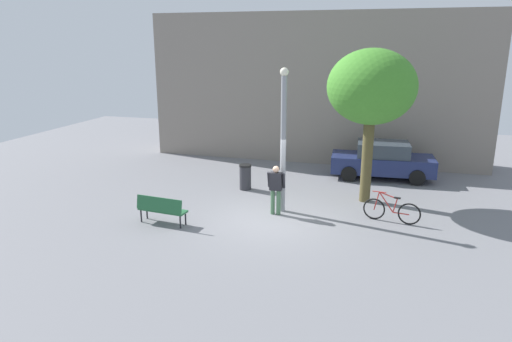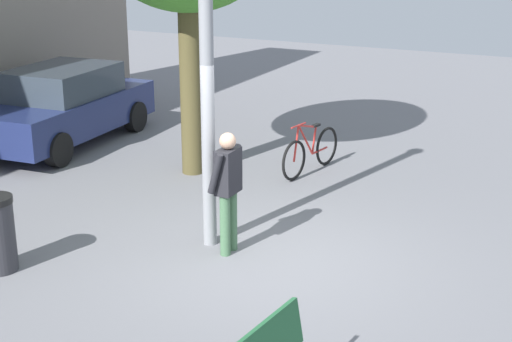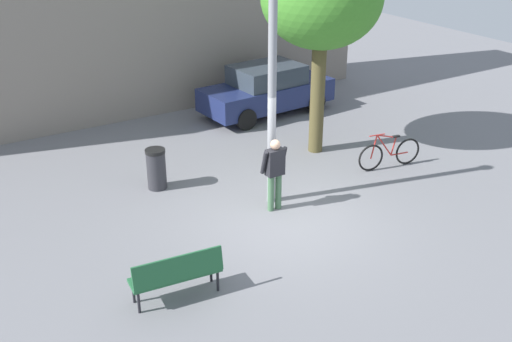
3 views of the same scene
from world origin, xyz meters
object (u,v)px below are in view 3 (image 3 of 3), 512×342
object	(u,v)px
lamppost	(272,94)
parked_car_navy	(267,90)
person_by_lamppost	(275,170)
bicycle_red	(389,154)
park_bench	(177,273)
trash_bin	(156,169)

from	to	relation	value
lamppost	parked_car_navy	size ratio (longest dim) A/B	1.12
person_by_lamppost	bicycle_red	xyz separation A→B (m)	(3.71, 0.33, -0.58)
person_by_lamppost	park_bench	distance (m)	3.77
person_by_lamppost	trash_bin	bearing A→B (deg)	127.13
lamppost	park_bench	xyz separation A→B (m)	(-3.39, -2.24, -2.02)
lamppost	trash_bin	bearing A→B (deg)	134.14
person_by_lamppost	trash_bin	world-z (taller)	person_by_lamppost
bicycle_red	parked_car_navy	distance (m)	5.16
lamppost	bicycle_red	xyz separation A→B (m)	(3.57, -0.03, -2.18)
lamppost	parked_car_navy	xyz separation A→B (m)	(3.16, 5.10, -1.79)
trash_bin	park_bench	bearing A→B (deg)	-108.98
person_by_lamppost	trash_bin	distance (m)	3.00
lamppost	bicycle_red	size ratio (longest dim) A/B	2.68
person_by_lamppost	bicycle_red	bearing A→B (deg)	5.13
park_bench	lamppost	bearing A→B (deg)	33.43
person_by_lamppost	parked_car_navy	world-z (taller)	person_by_lamppost
parked_car_navy	park_bench	bearing A→B (deg)	-131.75
lamppost	bicycle_red	world-z (taller)	lamppost
park_bench	person_by_lamppost	bearing A→B (deg)	29.96
lamppost	bicycle_red	bearing A→B (deg)	-0.56
person_by_lamppost	parked_car_navy	size ratio (longest dim) A/B	0.39
lamppost	parked_car_navy	world-z (taller)	lamppost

